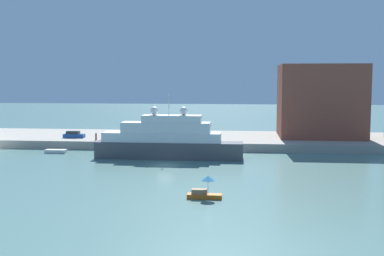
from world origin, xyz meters
name	(u,v)px	position (x,y,z in m)	size (l,w,h in m)	color
ground	(165,165)	(0.00, 0.00, 0.00)	(400.00, 400.00, 0.00)	slate
quay_dock	(186,140)	(0.00, 27.90, 0.83)	(110.00, 23.80, 1.65)	gray
large_yacht	(167,141)	(-0.78, 7.03, 3.17)	(26.50, 4.24, 11.65)	#4C4C51
small_motorboat	(205,190)	(8.37, -21.88, 1.08)	(4.14, 1.71, 2.79)	#C66019
work_barge	(56,151)	(-23.11, 10.82, 0.35)	(4.04, 1.44, 0.70)	silver
harbor_building	(320,101)	(29.43, 30.07, 9.51)	(17.76, 15.32, 15.71)	brown
parked_car	(74,135)	(-23.49, 21.94, 2.27)	(4.52, 1.61, 1.44)	#1E4C99
person_figure	(96,137)	(-17.43, 18.26, 2.40)	(0.36, 0.36, 1.62)	maroon
mooring_bollard	(211,140)	(6.42, 17.34, 2.08)	(0.42, 0.42, 0.85)	black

